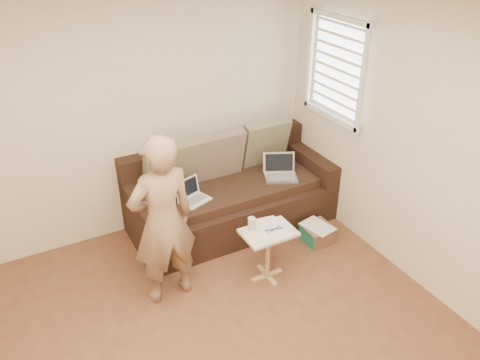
{
  "coord_description": "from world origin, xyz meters",
  "views": [
    {
      "loc": [
        -1.15,
        -2.21,
        3.11
      ],
      "look_at": [
        0.8,
        1.4,
        0.78
      ],
      "focal_mm": 36.09,
      "sensor_mm": 36.0,
      "label": 1
    }
  ],
  "objects_px": {
    "drinking_glass": "(252,224)",
    "person": "(163,222)",
    "sofa": "(232,191)",
    "laptop_white": "(195,201)",
    "laptop_silver": "(281,179)",
    "side_table": "(268,254)",
    "striped_box": "(317,233)"
  },
  "relations": [
    {
      "from": "laptop_white",
      "to": "side_table",
      "type": "bearing_deg",
      "value": -84.71
    },
    {
      "from": "side_table",
      "to": "drinking_glass",
      "type": "distance_m",
      "value": 0.36
    },
    {
      "from": "side_table",
      "to": "person",
      "type": "bearing_deg",
      "value": 166.3
    },
    {
      "from": "side_table",
      "to": "striped_box",
      "type": "xyz_separation_m",
      "value": [
        0.76,
        0.24,
        -0.17
      ]
    },
    {
      "from": "sofa",
      "to": "laptop_white",
      "type": "bearing_deg",
      "value": -164.07
    },
    {
      "from": "laptop_silver",
      "to": "laptop_white",
      "type": "relative_size",
      "value": 1.18
    },
    {
      "from": "sofa",
      "to": "laptop_silver",
      "type": "height_order",
      "value": "sofa"
    },
    {
      "from": "person",
      "to": "side_table",
      "type": "relative_size",
      "value": 3.03
    },
    {
      "from": "person",
      "to": "drinking_glass",
      "type": "height_order",
      "value": "person"
    },
    {
      "from": "laptop_silver",
      "to": "person",
      "type": "xyz_separation_m",
      "value": [
        -1.56,
        -0.57,
        0.28
      ]
    },
    {
      "from": "sofa",
      "to": "person",
      "type": "relative_size",
      "value": 1.37
    },
    {
      "from": "laptop_white",
      "to": "striped_box",
      "type": "relative_size",
      "value": 0.97
    },
    {
      "from": "person",
      "to": "striped_box",
      "type": "relative_size",
      "value": 5.32
    },
    {
      "from": "laptop_white",
      "to": "laptop_silver",
      "type": "bearing_deg",
      "value": -20.68
    },
    {
      "from": "side_table",
      "to": "drinking_glass",
      "type": "xyz_separation_m",
      "value": [
        -0.12,
        0.11,
        0.33
      ]
    },
    {
      "from": "laptop_silver",
      "to": "drinking_glass",
      "type": "distance_m",
      "value": 1.03
    },
    {
      "from": "sofa",
      "to": "person",
      "type": "distance_m",
      "value": 1.31
    },
    {
      "from": "drinking_glass",
      "to": "person",
      "type": "bearing_deg",
      "value": 171.6
    },
    {
      "from": "drinking_glass",
      "to": "laptop_white",
      "type": "bearing_deg",
      "value": 110.05
    },
    {
      "from": "side_table",
      "to": "striped_box",
      "type": "distance_m",
      "value": 0.81
    },
    {
      "from": "laptop_silver",
      "to": "laptop_white",
      "type": "xyz_separation_m",
      "value": [
        -1.02,
        0.02,
        0.0
      ]
    },
    {
      "from": "laptop_silver",
      "to": "person",
      "type": "relative_size",
      "value": 0.22
    },
    {
      "from": "laptop_white",
      "to": "drinking_glass",
      "type": "xyz_separation_m",
      "value": [
        0.26,
        -0.7,
        0.07
      ]
    },
    {
      "from": "side_table",
      "to": "striped_box",
      "type": "bearing_deg",
      "value": 17.18
    },
    {
      "from": "drinking_glass",
      "to": "striped_box",
      "type": "distance_m",
      "value": 1.02
    },
    {
      "from": "person",
      "to": "side_table",
      "type": "xyz_separation_m",
      "value": [
        0.92,
        -0.22,
        -0.54
      ]
    },
    {
      "from": "laptop_white",
      "to": "person",
      "type": "height_order",
      "value": "person"
    },
    {
      "from": "striped_box",
      "to": "sofa",
      "type": "bearing_deg",
      "value": 132.29
    },
    {
      "from": "person",
      "to": "laptop_silver",
      "type": "bearing_deg",
      "value": -164.33
    },
    {
      "from": "laptop_white",
      "to": "drinking_glass",
      "type": "bearing_deg",
      "value": -89.59
    },
    {
      "from": "laptop_white",
      "to": "side_table",
      "type": "relative_size",
      "value": 0.55
    },
    {
      "from": "laptop_silver",
      "to": "side_table",
      "type": "height_order",
      "value": "laptop_silver"
    }
  ]
}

